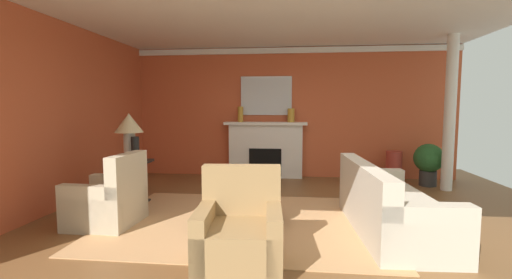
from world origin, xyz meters
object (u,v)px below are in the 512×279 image
sofa (388,209)px  coffee_table (244,197)px  vase_tall_corner (394,167)px  potted_plant (429,161)px  armchair_near_window (109,202)px  table_lamp (129,128)px  mantel_mirror (266,96)px  vase_mantel_left (240,114)px  armchair_facing_fireplace (240,236)px  side_table (131,180)px  vase_mantel_right (291,115)px  fireplace (266,151)px  vase_on_side_table (135,150)px

sofa → coffee_table: 1.84m
vase_tall_corner → potted_plant: size_ratio=0.79×
armchair_near_window → potted_plant: (5.04, 2.86, 0.19)m
table_lamp → potted_plant: (5.19, 1.91, -0.73)m
mantel_mirror → vase_mantel_left: size_ratio=3.34×
mantel_mirror → vase_tall_corner: (2.65, -0.42, -1.47)m
sofa → armchair_facing_fireplace: 2.02m
coffee_table → armchair_facing_fireplace: bearing=-83.2°
armchair_near_window → armchair_facing_fireplace: (1.90, -1.01, 0.00)m
sofa → side_table: size_ratio=3.07×
armchair_near_window → vase_mantel_right: size_ratio=3.22×
vase_mantel_left → sofa: bearing=-53.7°
sofa → vase_mantel_right: size_ratio=7.28×
fireplace → vase_tall_corner: fireplace is taller
table_lamp → vase_on_side_table: size_ratio=1.90×
vase_mantel_right → potted_plant: size_ratio=0.35×
sofa → vase_tall_corner: sofa is taller
sofa → coffee_table: bearing=174.3°
mantel_mirror → side_table: 3.48m
coffee_table → side_table: size_ratio=1.43×
side_table → vase_tall_corner: (4.59, 2.11, -0.07)m
side_table → vase_mantel_left: size_ratio=2.08×
vase_mantel_right → side_table: bearing=-136.6°
armchair_near_window → vase_on_side_table: size_ratio=2.41×
sofa → fireplace: bearing=119.0°
table_lamp → potted_plant: bearing=20.2°
table_lamp → coffee_table: bearing=-18.7°
vase_mantel_left → vase_tall_corner: bearing=-4.5°
fireplace → armchair_near_window: (-1.79, -3.36, -0.27)m
mantel_mirror → armchair_near_window: 4.19m
armchair_facing_fireplace → vase_on_side_table: bearing=136.1°
fireplace → potted_plant: (3.25, -0.50, -0.09)m
armchair_facing_fireplace → vase_mantel_left: size_ratio=2.83×
fireplace → side_table: bearing=-128.9°
mantel_mirror → armchair_facing_fireplace: size_ratio=1.18×
fireplace → potted_plant: fireplace is taller
fireplace → potted_plant: size_ratio=2.16×
armchair_near_window → table_lamp: bearing=99.4°
vase_mantel_right → vase_mantel_left: vase_mantel_left is taller
vase_mantel_right → potted_plant: (2.70, -0.45, -0.88)m
coffee_table → potted_plant: (3.29, 2.55, 0.16)m
armchair_facing_fireplace → vase_tall_corner: size_ratio=1.45×
sofa → potted_plant: 3.11m
vase_tall_corner → table_lamp: bearing=-155.3°
vase_tall_corner → vase_on_side_table: vase_on_side_table is taller
sofa → armchair_near_window: bearing=-178.0°
coffee_table → vase_mantel_left: vase_mantel_left is taller
side_table → vase_tall_corner: 5.05m
armchair_facing_fireplace → side_table: bearing=136.4°
mantel_mirror → armchair_near_window: mantel_mirror is taller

